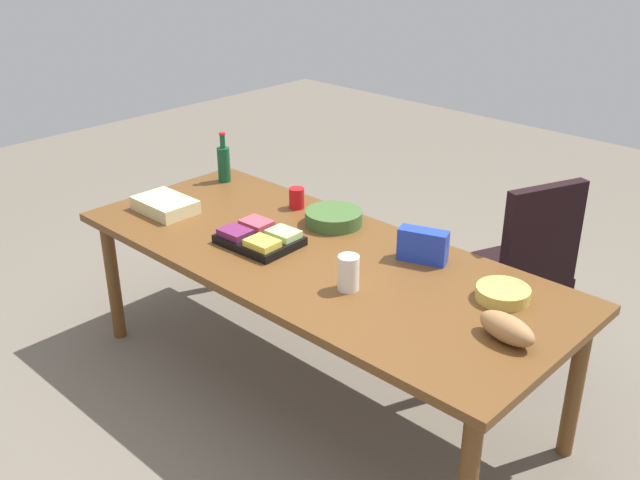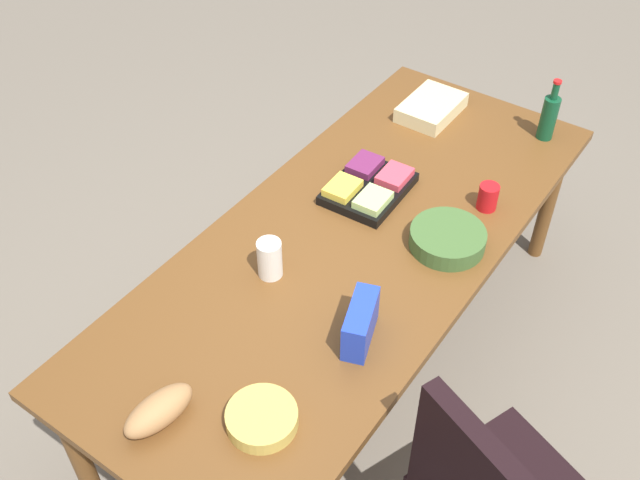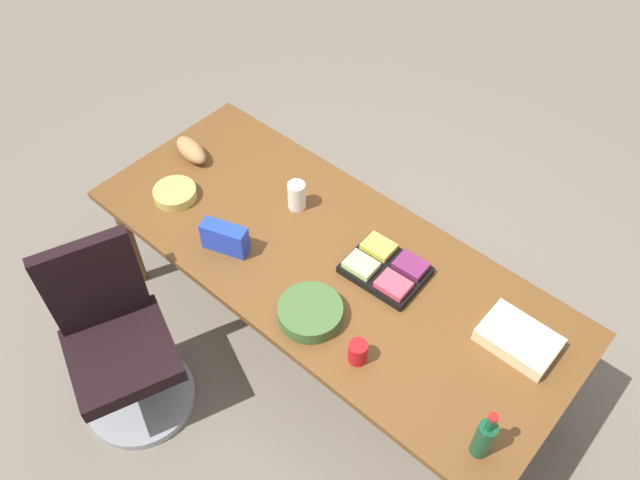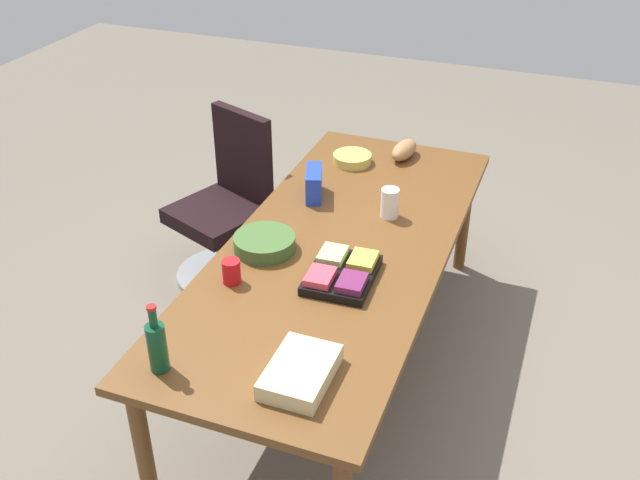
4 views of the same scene
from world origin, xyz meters
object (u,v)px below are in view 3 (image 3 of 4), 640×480
object	(u,v)px
office_chair	(121,351)
wine_bottle	(484,438)
mayo_jar	(297,196)
conference_table	(327,265)
red_solo_cup	(358,352)
bread_loaf	(191,150)
sheet_cake	(518,339)
chip_bag_blue	(225,238)
salad_bowl	(310,312)
fruit_platter	(385,268)
chip_bowl	(175,193)

from	to	relation	value
office_chair	wine_bottle	bearing A→B (deg)	19.49
mayo_jar	wine_bottle	distance (m)	1.46
conference_table	red_solo_cup	size ratio (longest dim) A/B	22.14
red_solo_cup	bread_loaf	distance (m)	1.51
office_chair	sheet_cake	size ratio (longest dim) A/B	3.21
wine_bottle	conference_table	bearing A→B (deg)	162.42
chip_bag_blue	salad_bowl	xyz separation A→B (m)	(0.57, -0.03, -0.04)
mayo_jar	salad_bowl	size ratio (longest dim) A/B	0.53
salad_bowl	mayo_jar	bearing A→B (deg)	137.74
conference_table	chip_bag_blue	world-z (taller)	chip_bag_blue
chip_bag_blue	sheet_cake	distance (m)	1.39
mayo_jar	fruit_platter	size ratio (longest dim) A/B	0.41
conference_table	office_chair	size ratio (longest dim) A/B	2.37
red_solo_cup	salad_bowl	xyz separation A→B (m)	(-0.29, 0.03, -0.02)
sheet_cake	chip_bowl	size ratio (longest dim) A/B	1.46
bread_loaf	mayo_jar	distance (m)	0.69
chip_bowl	mayo_jar	xyz separation A→B (m)	(0.51, 0.37, 0.05)
conference_table	fruit_platter	xyz separation A→B (m)	(0.26, 0.11, 0.10)
chip_bag_blue	fruit_platter	distance (m)	0.77
sheet_cake	mayo_jar	world-z (taller)	mayo_jar
red_solo_cup	chip_bowl	world-z (taller)	red_solo_cup
office_chair	conference_table	bearing A→B (deg)	58.78
bread_loaf	chip_bowl	world-z (taller)	bread_loaf
conference_table	chip_bag_blue	distance (m)	0.51
conference_table	chip_bowl	xyz separation A→B (m)	(-0.85, -0.22, 0.09)
fruit_platter	salad_bowl	bearing A→B (deg)	-103.11
office_chair	wine_bottle	distance (m)	1.75
chip_bag_blue	chip_bowl	distance (m)	0.45
office_chair	chip_bag_blue	size ratio (longest dim) A/B	4.67
chip_bag_blue	fruit_platter	size ratio (longest dim) A/B	0.59
sheet_cake	chip_bowl	xyz separation A→B (m)	(-1.76, -0.39, -0.01)
conference_table	red_solo_cup	xyz separation A→B (m)	(0.45, -0.33, 0.12)
salad_bowl	chip_bowl	bearing A→B (deg)	175.01
red_solo_cup	chip_bag_blue	distance (m)	0.85
office_chair	fruit_platter	bearing A→B (deg)	51.14
wine_bottle	mayo_jar	bearing A→B (deg)	160.83
sheet_cake	chip_bowl	distance (m)	1.81
chip_bowl	sheet_cake	bearing A→B (deg)	12.57
office_chair	bread_loaf	bearing A→B (deg)	116.73
red_solo_cup	salad_bowl	distance (m)	0.29
chip_bag_blue	wine_bottle	bearing A→B (deg)	-2.05
bread_loaf	chip_bag_blue	bearing A→B (deg)	-27.56
chip_bowl	fruit_platter	xyz separation A→B (m)	(1.11, 0.32, 0.01)
wine_bottle	salad_bowl	distance (m)	0.88
conference_table	wine_bottle	xyz separation A→B (m)	(1.05, -0.33, 0.18)
wine_bottle	salad_bowl	size ratio (longest dim) A/B	1.01
red_solo_cup	mayo_jar	size ratio (longest dim) A/B	0.72
red_solo_cup	mayo_jar	bearing A→B (deg)	148.64
conference_table	chip_bowl	world-z (taller)	chip_bowl
chip_bag_blue	mayo_jar	bearing A→B (deg)	81.39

